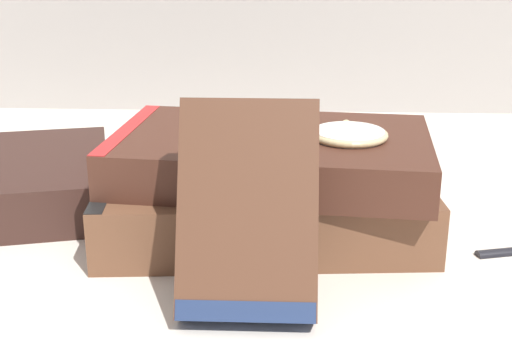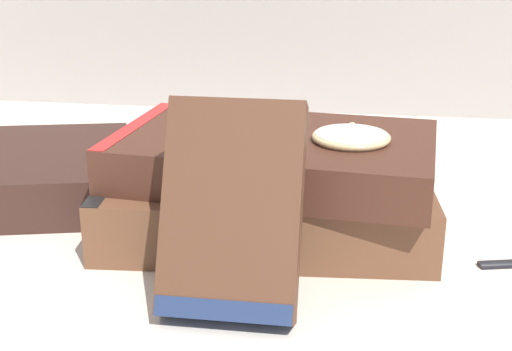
# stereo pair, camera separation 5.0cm
# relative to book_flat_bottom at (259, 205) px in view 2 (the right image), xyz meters

# --- Properties ---
(ground_plane) EXTENTS (3.00, 3.00, 0.00)m
(ground_plane) POSITION_rel_book_flat_bottom_xyz_m (-0.04, -0.06, -0.02)
(ground_plane) COLOR beige
(book_flat_bottom) EXTENTS (0.25, 0.16, 0.05)m
(book_flat_bottom) POSITION_rel_book_flat_bottom_xyz_m (0.00, 0.00, 0.00)
(book_flat_bottom) COLOR brown
(book_flat_bottom) RESTS_ON ground_plane
(book_flat_top) EXTENTS (0.24, 0.16, 0.03)m
(book_flat_top) POSITION_rel_book_flat_bottom_xyz_m (0.01, 0.00, 0.04)
(book_flat_top) COLOR #422319
(book_flat_top) RESTS_ON book_flat_bottom
(book_leaning_front) EXTENTS (0.08, 0.08, 0.13)m
(book_leaning_front) POSITION_rel_book_flat_bottom_xyz_m (0.00, -0.11, 0.04)
(book_leaning_front) COLOR #4C2D1E
(book_leaning_front) RESTS_ON ground_plane
(pocket_watch) EXTENTS (0.06, 0.06, 0.01)m
(pocket_watch) POSITION_rel_book_flat_bottom_xyz_m (0.07, -0.01, 0.06)
(pocket_watch) COLOR silver
(pocket_watch) RESTS_ON book_flat_top
(reading_glasses) EXTENTS (0.10, 0.06, 0.00)m
(reading_glasses) POSITION_rel_book_flat_bottom_xyz_m (-0.08, 0.13, -0.02)
(reading_glasses) COLOR #ADADB2
(reading_glasses) RESTS_ON ground_plane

